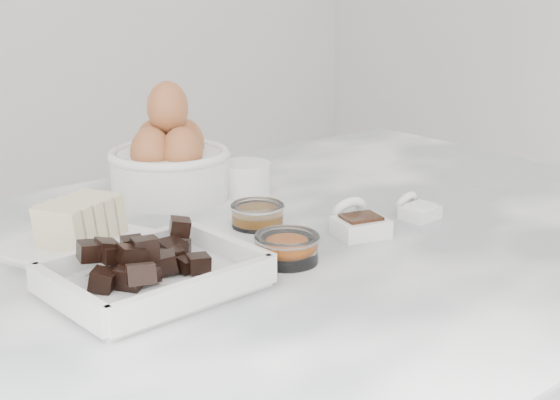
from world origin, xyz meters
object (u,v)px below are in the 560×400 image
(butter_plate, at_px, (77,234))
(honey_bowl, at_px, (257,214))
(egg_bowl, at_px, (169,161))
(vanilla_spoon, at_px, (358,222))
(salt_spoon, at_px, (416,209))
(zest_bowl, at_px, (287,247))
(chocolate_dish, at_px, (154,269))
(sugar_ramekin, at_px, (245,176))

(butter_plate, bearing_deg, honey_bowl, -14.04)
(egg_bowl, bearing_deg, vanilla_spoon, -72.33)
(salt_spoon, bearing_deg, vanilla_spoon, 177.95)
(zest_bowl, bearing_deg, chocolate_dish, 170.89)
(honey_bowl, relative_size, zest_bowl, 0.93)
(chocolate_dish, bearing_deg, sugar_ramekin, 38.17)
(butter_plate, distance_m, egg_bowl, 0.24)
(honey_bowl, xyz_separation_m, vanilla_spoon, (0.08, -0.10, -0.00))
(chocolate_dish, xyz_separation_m, sugar_ramekin, (0.29, 0.23, 0.00))
(sugar_ramekin, bearing_deg, zest_bowl, -117.86)
(butter_plate, bearing_deg, egg_bowl, 31.66)
(chocolate_dish, xyz_separation_m, butter_plate, (-0.01, 0.15, 0.00))
(salt_spoon, bearing_deg, honey_bowl, 149.17)
(chocolate_dish, bearing_deg, vanilla_spoon, -1.83)
(salt_spoon, bearing_deg, egg_bowl, 124.20)
(honey_bowl, bearing_deg, chocolate_dish, -155.45)
(chocolate_dish, xyz_separation_m, zest_bowl, (0.16, -0.02, -0.01))
(chocolate_dish, relative_size, honey_bowl, 3.04)
(chocolate_dish, height_order, egg_bowl, egg_bowl)
(butter_plate, height_order, salt_spoon, butter_plate)
(sugar_ramekin, distance_m, salt_spoon, 0.26)
(butter_plate, bearing_deg, salt_spoon, -22.12)
(honey_bowl, height_order, zest_bowl, zest_bowl)
(chocolate_dish, distance_m, honey_bowl, 0.23)
(chocolate_dish, bearing_deg, salt_spoon, -1.89)
(sugar_ramekin, distance_m, honey_bowl, 0.15)
(chocolate_dish, relative_size, salt_spoon, 3.58)
(honey_bowl, height_order, vanilla_spoon, vanilla_spoon)
(sugar_ramekin, xyz_separation_m, egg_bowl, (-0.10, 0.05, 0.03))
(butter_plate, relative_size, vanilla_spoon, 2.31)
(zest_bowl, distance_m, salt_spoon, 0.23)
(egg_bowl, xyz_separation_m, vanilla_spoon, (0.09, -0.29, -0.04))
(egg_bowl, bearing_deg, salt_spoon, -55.80)
(zest_bowl, bearing_deg, honey_bowl, 66.24)
(honey_bowl, distance_m, vanilla_spoon, 0.13)
(egg_bowl, height_order, honey_bowl, egg_bowl)
(sugar_ramekin, relative_size, egg_bowl, 0.44)
(egg_bowl, relative_size, zest_bowl, 2.32)
(chocolate_dish, bearing_deg, zest_bowl, -9.11)
(sugar_ramekin, relative_size, salt_spoon, 1.29)
(sugar_ramekin, relative_size, zest_bowl, 1.01)
(egg_bowl, xyz_separation_m, honey_bowl, (0.02, -0.18, -0.04))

